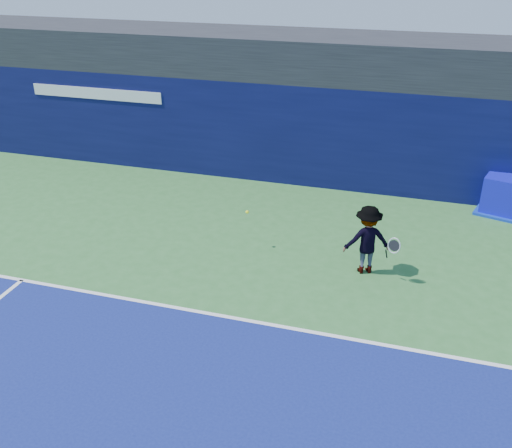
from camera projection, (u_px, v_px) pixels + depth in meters
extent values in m
plane|color=#326E31|center=(177.00, 432.00, 8.62)|extent=(80.00, 80.00, 0.00)
cube|color=white|center=(239.00, 319.00, 11.19)|extent=(24.00, 0.10, 0.01)
cube|color=black|center=(327.00, 56.00, 16.88)|extent=(36.00, 3.00, 1.20)
cube|color=#0A0D3A|center=(317.00, 134.00, 16.96)|extent=(36.00, 1.00, 3.00)
cube|color=white|center=(96.00, 94.00, 17.93)|extent=(4.50, 0.04, 0.35)
cube|color=#0D0CB4|center=(501.00, 194.00, 15.37)|extent=(1.09, 1.09, 1.05)
cube|color=#0B29A5|center=(498.00, 211.00, 15.59)|extent=(1.36, 1.36, 0.07)
imported|color=white|center=(367.00, 240.00, 12.48)|extent=(1.17, 0.92, 1.59)
cylinder|color=black|center=(386.00, 254.00, 12.21)|extent=(0.08, 0.14, 0.25)
torus|color=silver|center=(394.00, 246.00, 12.02)|extent=(0.29, 0.17, 0.29)
cylinder|color=black|center=(394.00, 246.00, 12.02)|extent=(0.25, 0.13, 0.24)
sphere|color=yellow|center=(247.00, 212.00, 13.39)|extent=(0.08, 0.08, 0.08)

